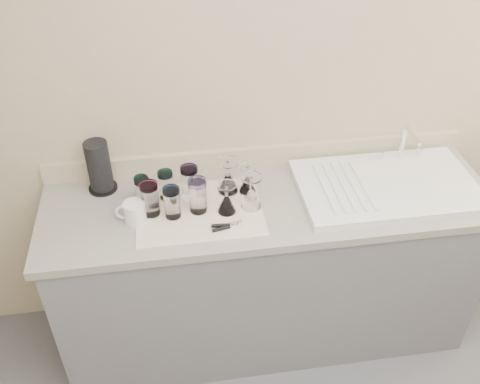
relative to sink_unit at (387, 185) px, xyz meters
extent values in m
cube|color=tan|center=(-0.55, 0.30, 0.33)|extent=(3.50, 0.04, 2.50)
cube|color=slate|center=(-0.55, 0.00, -0.49)|extent=(2.00, 0.60, 0.86)
cube|color=gray|center=(-0.55, 0.00, -0.04)|extent=(2.06, 0.62, 0.04)
cube|color=white|center=(0.00, 0.00, 0.00)|extent=(0.82, 0.50, 0.03)
cylinder|color=silver|center=(0.14, 0.20, 0.11)|extent=(0.02, 0.02, 0.18)
cylinder|color=silver|center=(0.14, 0.12, 0.19)|extent=(0.02, 0.16, 0.02)
cylinder|color=silver|center=(0.04, 0.20, 0.04)|extent=(0.03, 0.03, 0.04)
cylinder|color=silver|center=(0.24, 0.20, 0.04)|extent=(0.03, 0.03, 0.04)
cube|color=white|center=(-0.88, -0.04, -0.02)|extent=(0.55, 0.42, 0.01)
cylinder|color=white|center=(-1.12, 0.07, 0.04)|extent=(0.06, 0.06, 0.11)
cylinder|color=teal|center=(-1.12, 0.07, 0.11)|extent=(0.06, 0.06, 0.02)
cylinder|color=white|center=(-1.01, 0.08, 0.05)|extent=(0.07, 0.07, 0.12)
cylinder|color=#2EB8B1|center=(-1.01, 0.08, 0.12)|extent=(0.07, 0.07, 0.02)
cylinder|color=white|center=(-0.91, 0.07, 0.06)|extent=(0.07, 0.07, 0.14)
cylinder|color=purple|center=(-0.91, 0.07, 0.14)|extent=(0.08, 0.08, 0.02)
cylinder|color=white|center=(-1.08, -0.03, 0.06)|extent=(0.08, 0.08, 0.14)
cylinder|color=#E22E7B|center=(-1.08, -0.03, 0.14)|extent=(0.08, 0.08, 0.02)
cylinder|color=white|center=(-0.99, -0.06, 0.05)|extent=(0.07, 0.07, 0.13)
cylinder|color=blue|center=(-0.99, -0.06, 0.13)|extent=(0.07, 0.07, 0.02)
cylinder|color=white|center=(-0.88, -0.04, 0.06)|extent=(0.08, 0.08, 0.14)
cylinder|color=#A197EE|center=(-0.88, -0.04, 0.14)|extent=(0.08, 0.08, 0.02)
cylinder|color=white|center=(-1.11, 0.05, 0.05)|extent=(0.06, 0.06, 0.12)
cylinder|color=#14825F|center=(-1.11, 0.05, 0.11)|extent=(0.07, 0.07, 0.02)
cone|color=white|center=(-0.73, 0.09, 0.03)|extent=(0.09, 0.09, 0.09)
cylinder|color=white|center=(-0.73, 0.09, 0.11)|extent=(0.01, 0.01, 0.07)
cylinder|color=white|center=(-0.73, 0.09, 0.15)|extent=(0.09, 0.09, 0.01)
cone|color=white|center=(-0.65, 0.07, 0.02)|extent=(0.08, 0.08, 0.07)
cylinder|color=white|center=(-0.65, 0.07, 0.09)|extent=(0.01, 0.01, 0.06)
cylinder|color=white|center=(-0.65, 0.07, 0.12)|extent=(0.08, 0.08, 0.01)
cone|color=white|center=(-0.76, -0.06, 0.03)|extent=(0.08, 0.08, 0.08)
cylinder|color=white|center=(-0.76, -0.06, 0.10)|extent=(0.01, 0.01, 0.06)
cylinder|color=white|center=(-0.76, -0.06, 0.13)|extent=(0.08, 0.08, 0.01)
cone|color=white|center=(-0.65, -0.04, 0.03)|extent=(0.09, 0.09, 0.08)
cylinder|color=white|center=(-0.65, -0.04, 0.11)|extent=(0.01, 0.01, 0.07)
cylinder|color=white|center=(-0.65, -0.04, 0.14)|extent=(0.09, 0.09, 0.01)
cube|color=silver|center=(-0.73, -0.17, 0.00)|extent=(0.05, 0.03, 0.02)
cylinder|color=black|center=(-0.79, -0.18, 0.00)|extent=(0.10, 0.04, 0.02)
cylinder|color=black|center=(-0.79, -0.16, 0.00)|extent=(0.10, 0.02, 0.02)
cylinder|color=white|center=(-1.15, -0.06, 0.03)|extent=(0.11, 0.11, 0.10)
torus|color=white|center=(-1.20, -0.05, 0.03)|extent=(0.07, 0.02, 0.07)
cylinder|color=black|center=(-1.30, 0.20, -0.01)|extent=(0.13, 0.13, 0.01)
cylinder|color=black|center=(-1.30, 0.20, 0.11)|extent=(0.11, 0.11, 0.24)
camera|label=1|loc=(-0.97, -1.86, 1.49)|focal=40.00mm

